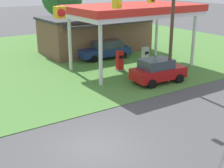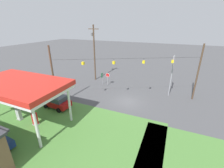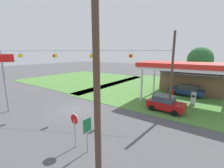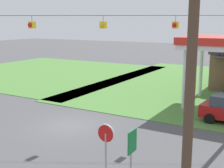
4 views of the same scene
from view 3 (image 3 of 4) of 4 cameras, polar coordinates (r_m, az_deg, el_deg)
The scene contains 15 objects.
ground_plane at distance 18.56m, azimuth -13.57°, elevation -9.33°, with size 160.00×160.00×0.00m, color #4C4C4F.
grass_verge_station_corner at distance 29.41m, azimuth 31.50°, elevation -2.95°, with size 36.00×28.00×0.04m, color #4C7F38.
grass_verge_opposite_corner at distance 40.50m, azimuth -11.48°, elevation 2.07°, with size 24.00×24.00×0.04m, color #4C7F38.
gas_station_canopy at distance 21.40m, azimuth 25.92°, elevation 5.96°, with size 10.90×6.18×5.37m.
gas_station_store at distance 29.12m, azimuth 29.72°, elevation 0.86°, with size 11.36×6.15×3.73m.
fuel_pump_near at distance 22.35m, azimuth 21.53°, elevation -4.09°, with size 0.71×0.56×1.68m.
fuel_pump_far at distance 21.91m, azimuth 28.54°, elevation -5.01°, with size 0.71×0.56×1.68m.
car_at_pumps_front at distance 18.29m, azimuth 19.65°, elevation -6.92°, with size 4.18×2.32×1.81m.
car_at_pumps_rear at distance 26.12m, azimuth 26.50°, elevation -2.09°, with size 5.14×2.36×1.74m.
stop_sign_roadside at distance 10.93m, azimuth -14.08°, elevation -14.24°, with size 0.80×0.08×2.50m.
stop_sign_overhead at distance 20.05m, azimuth -36.12°, elevation 4.63°, with size 0.22×2.46×6.80m.
route_sign at distance 10.29m, azimuth -9.44°, elevation -16.38°, with size 0.10×0.70×2.40m.
utility_pole_main at distance 5.75m, azimuth -5.70°, elevation 8.55°, with size 2.20×0.44×11.17m.
signal_span_gantry at distance 17.46m, azimuth -14.33°, elevation 5.45°, with size 18.97×10.24×8.73m.
tree_behind_station at distance 35.44m, azimuth 30.50°, elevation 8.10°, with size 4.83×4.83×7.80m.
Camera 3 is at (13.27, -11.23, 6.50)m, focal length 24.00 mm.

